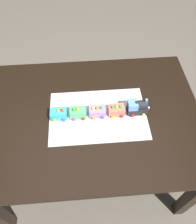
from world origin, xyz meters
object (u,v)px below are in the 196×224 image
at_px(cake_car_gondola_lavender, 97,111).
at_px(cake_car_caboose_mint_green, 78,113).
at_px(cake_locomotive, 138,107).
at_px(cake_car_hopper_turquoise, 59,114).
at_px(dining_table, 90,124).
at_px(cake_car_flatbed_coral, 116,110).

bearing_deg(cake_car_gondola_lavender, cake_car_caboose_mint_green, 0.00).
xyz_separation_m(cake_locomotive, cake_car_hopper_turquoise, (0.48, 0.00, -0.02)).
bearing_deg(cake_car_hopper_turquoise, dining_table, -179.59).
bearing_deg(dining_table, cake_car_flatbed_coral, 179.52).
bearing_deg(cake_car_flatbed_coral, cake_locomotive, -180.00).
bearing_deg(cake_car_hopper_turquoise, cake_car_gondola_lavender, 180.00).
distance_m(cake_car_flatbed_coral, cake_car_hopper_turquoise, 0.35).
relative_size(cake_car_gondola_lavender, cake_car_hopper_turquoise, 1.00).
height_order(cake_car_flatbed_coral, cake_car_caboose_mint_green, same).
bearing_deg(cake_car_gondola_lavender, cake_car_hopper_turquoise, 0.00).
distance_m(cake_locomotive, cake_car_caboose_mint_green, 0.37).
bearing_deg(cake_locomotive, dining_table, -0.27).
xyz_separation_m(cake_car_gondola_lavender, cake_car_caboose_mint_green, (0.12, 0.00, -0.00)).
height_order(cake_car_caboose_mint_green, cake_car_hopper_turquoise, same).
distance_m(dining_table, cake_car_flatbed_coral, 0.22).
distance_m(dining_table, cake_car_caboose_mint_green, 0.16).
bearing_deg(cake_car_caboose_mint_green, cake_car_hopper_turquoise, 0.00).
bearing_deg(cake_car_hopper_turquoise, cake_car_caboose_mint_green, 180.00).
xyz_separation_m(cake_car_gondola_lavender, cake_car_hopper_turquoise, (0.24, 0.00, -0.00)).
bearing_deg(cake_car_gondola_lavender, cake_locomotive, -180.00).
relative_size(dining_table, cake_car_gondola_lavender, 14.00).
bearing_deg(cake_car_flatbed_coral, cake_car_hopper_turquoise, 0.00).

